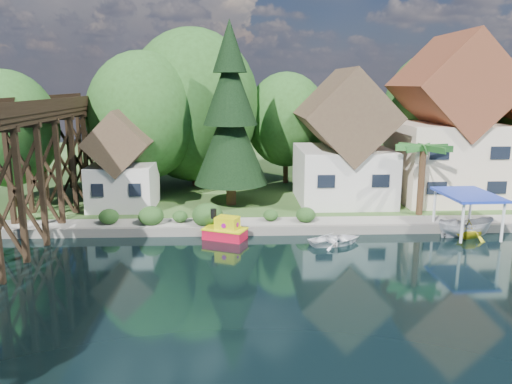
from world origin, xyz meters
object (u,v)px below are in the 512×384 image
house_center (448,130)px  boat_canopy (466,218)px  shed (123,166)px  conifer (230,118)px  house_left (343,146)px  boat_white_a (336,238)px  boat_yellow (470,228)px  palm_tree (424,150)px  trestle_bridge (3,167)px  tugboat (225,230)px

house_center → boat_canopy: house_center is taller
shed → conifer: size_ratio=0.54×
boat_canopy → house_left: bearing=126.2°
house_left → boat_white_a: house_left is taller
boat_white_a → shed: bearing=43.9°
house_left → boat_white_a: size_ratio=3.08×
house_center → conifer: conifer is taller
conifer → boat_yellow: conifer is taller
palm_tree → boat_canopy: (1.67, -4.22, -4.14)m
shed → trestle_bridge: bearing=-118.2°
conifer → shed: bearing=-176.8°
house_center → shed: 27.20m
tugboat → trestle_bridge: bearing=-171.4°
shed → palm_tree: shed is taller
palm_tree → conifer: bearing=165.1°
palm_tree → boat_canopy: bearing=-68.4°
tugboat → shed: bearing=138.5°
trestle_bridge → boat_canopy: (29.62, 1.78, -4.03)m
trestle_bridge → house_center: bearing=19.5°
house_left → house_center: bearing=3.2°
conifer → boat_canopy: 18.96m
boat_yellow → trestle_bridge: bearing=78.2°
conifer → palm_tree: conifer is taller
boat_white_a → boat_canopy: (9.12, 1.11, 0.95)m
trestle_bridge → boat_canopy: size_ratio=9.05×
conifer → boat_yellow: (16.27, -8.21, -6.86)m
house_left → house_center: house_center is taller
tugboat → boat_canopy: (16.34, -0.22, 0.70)m
house_center → boat_canopy: size_ratio=2.85×
trestle_bridge → house_center: 33.96m
house_center → conifer: bearing=-175.3°
boat_white_a → boat_yellow: boat_yellow is taller
trestle_bridge → conifer: bearing=35.8°
house_left → palm_tree: size_ratio=1.94×
house_center → tugboat: 21.70m
trestle_bridge → tugboat: 14.24m
trestle_bridge → palm_tree: 28.59m
house_center → palm_tree: bearing=-127.2°
shed → boat_canopy: bearing=-17.0°
boat_white_a → boat_canopy: 9.24m
house_left → tugboat: (-9.72, -8.83, -4.52)m
shed → boat_white_a: (15.49, -8.66, -3.46)m
house_left → tugboat: bearing=-137.8°
trestle_bridge → house_left: (23.00, 10.83, -0.21)m
house_center → palm_tree: (-4.05, -5.33, -0.96)m
shed → boat_yellow: 26.24m
boat_white_a → boat_canopy: boat_canopy is taller
palm_tree → boat_white_a: 10.48m
house_center → boat_white_a: house_center is taller
boat_canopy → trestle_bridge: bearing=-176.6°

